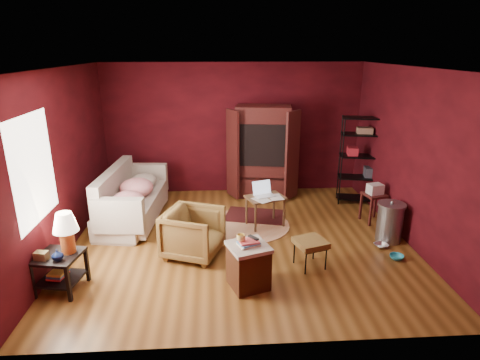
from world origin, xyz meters
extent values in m
cube|color=brown|center=(0.00, 0.00, -0.01)|extent=(5.50, 5.00, 0.02)
cube|color=white|center=(0.00, 0.00, 2.81)|extent=(5.50, 5.00, 0.02)
cube|color=#460A10|center=(0.00, 2.51, 1.40)|extent=(5.50, 0.02, 2.80)
cube|color=#460A10|center=(0.00, -2.51, 1.40)|extent=(5.50, 0.02, 2.80)
cube|color=#460A10|center=(-2.76, 0.00, 1.40)|extent=(0.02, 5.00, 2.80)
cube|color=#460A10|center=(2.76, 0.00, 1.40)|extent=(0.02, 5.00, 2.80)
cube|color=white|center=(-2.73, -1.00, 1.60)|extent=(0.02, 1.20, 1.40)
imported|color=#A4988E|center=(-1.95, 0.91, 0.39)|extent=(0.88, 2.08, 0.79)
imported|color=black|center=(-0.76, -0.45, 0.41)|extent=(0.98, 1.01, 0.82)
imported|color=silver|center=(2.26, -0.39, 0.11)|extent=(0.23, 0.11, 0.22)
imported|color=#28A2BD|center=(2.34, -0.78, 0.11)|extent=(0.22, 0.13, 0.21)
imported|color=#0C173E|center=(-2.42, -1.43, 0.59)|extent=(0.15, 0.16, 0.15)
imported|color=#EDD073|center=(-0.08, -1.37, 0.74)|extent=(0.13, 0.11, 0.12)
cube|color=black|center=(-2.47, -1.28, 0.50)|extent=(0.63, 0.63, 0.04)
cube|color=black|center=(-2.47, -1.28, 0.16)|extent=(0.59, 0.59, 0.03)
cube|color=black|center=(-2.76, -1.48, 0.25)|extent=(0.05, 0.05, 0.51)
cube|color=black|center=(-2.28, -1.57, 0.25)|extent=(0.05, 0.05, 0.51)
cube|color=black|center=(-2.67, -1.00, 0.25)|extent=(0.05, 0.05, 0.51)
cube|color=black|center=(-2.19, -1.09, 0.25)|extent=(0.05, 0.05, 0.51)
cylinder|color=#C45C24|center=(-2.35, -1.22, 0.67)|extent=(0.21, 0.21, 0.31)
cone|color=#F2E5C6|center=(-2.35, -1.22, 0.95)|extent=(0.38, 0.38, 0.25)
cube|color=olive|center=(-2.63, -1.39, 0.57)|extent=(0.18, 0.14, 0.11)
cube|color=#C03033|center=(-2.52, -1.28, 0.20)|extent=(0.24, 0.28, 0.03)
cube|color=#307BC0|center=(-2.51, -1.28, 0.23)|extent=(0.24, 0.28, 0.03)
cube|color=gold|center=(-2.50, -1.28, 0.27)|extent=(0.24, 0.28, 0.03)
cube|color=#A4988E|center=(-1.90, 0.94, 0.29)|extent=(0.98, 2.04, 0.42)
cube|color=#A4988E|center=(-2.27, 0.97, 0.57)|extent=(0.34, 1.99, 0.84)
cube|color=#A4988E|center=(-1.98, -0.05, 0.52)|extent=(0.85, 0.25, 0.57)
cube|color=#A4988E|center=(-1.83, 1.93, 0.52)|extent=(0.85, 0.25, 0.57)
ellipsoid|color=red|center=(-1.89, 0.36, 0.63)|extent=(0.58, 0.58, 0.29)
ellipsoid|color=red|center=(-1.85, 0.94, 0.65)|extent=(0.65, 0.65, 0.33)
ellipsoid|color=#A4988E|center=(-1.81, 1.46, 0.61)|extent=(0.54, 0.54, 0.27)
cube|color=#462110|center=(0.01, -1.36, 0.28)|extent=(0.60, 0.60, 0.56)
cube|color=#A4988E|center=(0.01, -1.36, 0.59)|extent=(0.64, 0.64, 0.05)
cube|color=beige|center=(0.01, -1.36, 0.63)|extent=(0.32, 0.29, 0.02)
cube|color=#518BBD|center=(0.01, -1.36, 0.65)|extent=(0.32, 0.29, 0.02)
cube|color=#D95156|center=(0.01, -1.36, 0.67)|extent=(0.29, 0.25, 0.02)
cube|color=black|center=(0.08, -1.30, 0.69)|extent=(0.15, 0.16, 0.02)
cube|color=black|center=(0.96, -0.91, 0.39)|extent=(0.53, 0.53, 0.08)
cube|color=black|center=(0.96, -0.91, 0.34)|extent=(0.48, 0.48, 0.02)
cylinder|color=black|center=(0.85, -1.12, 0.17)|extent=(0.03, 0.03, 0.35)
cylinder|color=black|center=(1.17, -1.02, 0.17)|extent=(0.03, 0.03, 0.35)
cylinder|color=black|center=(0.75, -0.80, 0.17)|extent=(0.03, 0.03, 0.35)
cylinder|color=black|center=(1.07, -0.70, 0.17)|extent=(0.03, 0.03, 0.35)
cylinder|color=beige|center=(0.16, 0.59, 0.01)|extent=(1.57, 1.57, 0.01)
cube|color=#4F1517|center=(0.34, 0.98, 0.01)|extent=(1.25, 0.98, 0.01)
cube|color=brown|center=(0.48, 0.55, 0.54)|extent=(0.77, 0.66, 0.03)
cylinder|color=brown|center=(0.27, 0.28, 0.27)|extent=(0.05, 0.05, 0.54)
cylinder|color=brown|center=(0.80, 0.48, 0.27)|extent=(0.05, 0.05, 0.54)
cylinder|color=brown|center=(0.15, 0.63, 0.27)|extent=(0.05, 0.05, 0.54)
cylinder|color=brown|center=(0.68, 0.82, 0.27)|extent=(0.05, 0.05, 0.54)
cube|color=silver|center=(0.46, 0.58, 0.57)|extent=(0.41, 0.35, 0.02)
cube|color=silver|center=(0.42, 0.70, 0.69)|extent=(0.35, 0.19, 0.23)
cube|color=#B8B5B2|center=(0.39, 0.41, 0.56)|extent=(0.37, 0.40, 0.00)
cube|color=#B8B5B2|center=(0.65, 0.51, 0.56)|extent=(0.28, 0.36, 0.00)
cube|color=#451413|center=(0.61, 2.17, 0.97)|extent=(1.21, 0.78, 1.94)
cube|color=black|center=(0.59, 2.07, 1.18)|extent=(0.98, 0.60, 0.87)
cube|color=#451413|center=(-0.04, 1.98, 0.97)|extent=(0.25, 0.44, 1.84)
cube|color=#451413|center=(1.17, 1.79, 0.97)|extent=(0.36, 0.37, 1.84)
cube|color=#2F3335|center=(0.60, 2.12, 1.07)|extent=(0.70, 0.60, 0.53)
cube|color=black|center=(0.56, 1.86, 1.07)|extent=(0.51, 0.09, 0.41)
cube|color=#451413|center=(0.60, 2.12, 0.46)|extent=(0.99, 0.65, 0.05)
cylinder|color=black|center=(2.12, 1.49, 0.89)|extent=(0.03, 0.03, 1.79)
cylinder|color=black|center=(2.94, 1.34, 0.89)|extent=(0.03, 0.03, 1.79)
cylinder|color=black|center=(2.18, 1.84, 0.89)|extent=(0.03, 0.03, 1.79)
cylinder|color=black|center=(3.00, 1.69, 0.89)|extent=(0.03, 0.03, 1.79)
cube|color=black|center=(2.56, 1.59, 0.10)|extent=(0.93, 0.53, 0.02)
cube|color=black|center=(2.56, 1.59, 0.55)|extent=(0.93, 0.53, 0.02)
cube|color=black|center=(2.56, 1.59, 0.99)|extent=(0.93, 0.53, 0.02)
cube|color=black|center=(2.56, 1.59, 1.44)|extent=(0.93, 0.53, 0.02)
cube|color=black|center=(2.56, 1.59, 1.77)|extent=(0.93, 0.53, 0.02)
cube|color=maroon|center=(2.37, 1.63, 1.09)|extent=(0.24, 0.28, 0.16)
cube|color=#32333F|center=(2.76, 1.55, 0.67)|extent=(0.29, 0.29, 0.20)
cube|color=#7E5F4B|center=(2.56, 1.59, 1.52)|extent=(0.33, 0.25, 0.12)
cube|color=#451413|center=(2.49, 0.61, 0.53)|extent=(0.44, 0.44, 0.04)
cube|color=#451413|center=(2.37, 0.42, 0.27)|extent=(0.04, 0.04, 0.53)
cube|color=#451413|center=(2.67, 0.50, 0.27)|extent=(0.04, 0.04, 0.53)
cube|color=#451413|center=(2.30, 0.73, 0.27)|extent=(0.04, 0.04, 0.53)
cube|color=#451413|center=(2.60, 0.80, 0.27)|extent=(0.04, 0.04, 0.53)
cube|color=white|center=(2.49, 0.61, 0.64)|extent=(0.30, 0.26, 0.18)
cylinder|color=gray|center=(2.47, -0.15, 0.31)|extent=(0.48, 0.48, 0.62)
cylinder|color=gray|center=(2.47, -0.15, 0.64)|extent=(0.53, 0.53, 0.04)
sphere|color=gray|center=(2.47, -0.15, 0.68)|extent=(0.07, 0.07, 0.06)
camera|label=1|loc=(-0.39, -6.07, 3.08)|focal=30.00mm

